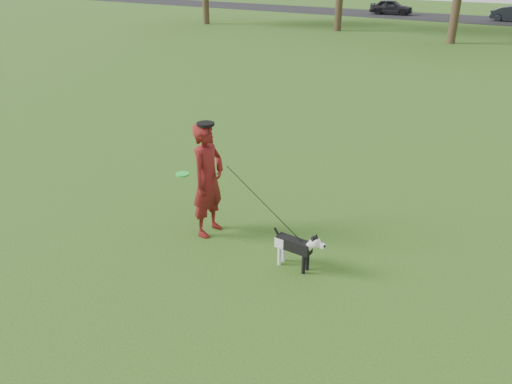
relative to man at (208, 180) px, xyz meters
The scene contains 5 objects.
ground 1.62m from the man, 16.13° to the right, with size 120.00×120.00×0.00m, color #285116.
man is the anchor object (origin of this frame).
dog 1.93m from the man, ahead, with size 0.90×0.18×0.68m.
car_left 41.41m from the man, 106.80° to the left, with size 1.49×3.70×1.26m, color black.
man_held_items 1.15m from the man, ahead, with size 2.51×0.41×1.53m.
Camera 1 is at (3.81, -5.47, 4.31)m, focal length 35.00 mm.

